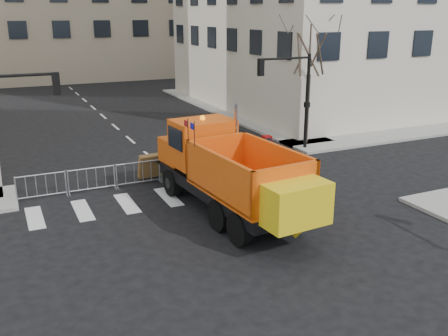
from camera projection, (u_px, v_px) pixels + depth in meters
name	position (u px, v px, depth m)	size (l,w,h in m)	color
ground	(251.00, 244.00, 17.01)	(120.00, 120.00, 0.00)	black
sidewalk_back	(170.00, 172.00, 24.34)	(64.00, 5.00, 0.15)	gray
traffic_light_right	(307.00, 103.00, 27.83)	(0.18, 0.18, 5.40)	black
crowd_barriers	(161.00, 170.00, 23.12)	(12.60, 0.60, 1.10)	#9EA0A5
street_tree	(308.00, 81.00, 28.67)	(3.00, 3.00, 7.50)	#382B21
plow_truck	(230.00, 170.00, 19.00)	(3.81, 10.59, 4.03)	black
cop_a	(196.00, 161.00, 22.97)	(0.73, 0.48, 2.00)	black
cop_b	(197.00, 161.00, 23.12)	(0.91, 0.71, 1.87)	black
cop_c	(182.00, 163.00, 22.82)	(1.10, 0.46, 1.87)	black
newspaper_box	(267.00, 146.00, 26.75)	(0.45, 0.40, 1.10)	maroon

